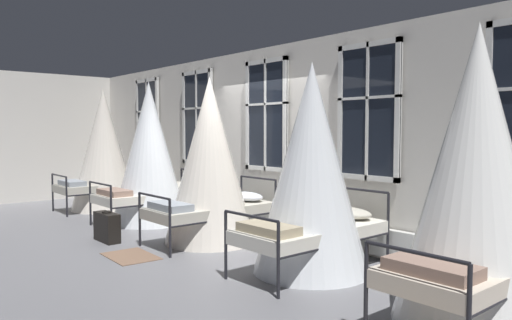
{
  "coord_description": "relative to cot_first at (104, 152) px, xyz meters",
  "views": [
    {
      "loc": [
        6.06,
        -4.38,
        1.7
      ],
      "look_at": [
        1.03,
        -0.13,
        1.3
      ],
      "focal_mm": 34.51,
      "sensor_mm": 36.0,
      "label": 1
    }
  ],
  "objects": [
    {
      "name": "cot_second",
      "position": [
        1.99,
        0.02,
        0.0
      ],
      "size": [
        1.39,
        1.94,
        2.58
      ],
      "rotation": [
        0.0,
        0.0,
        1.58
      ],
      "color": "black",
      "rests_on": "ground"
    },
    {
      "name": "ground",
      "position": [
        4.04,
        0.1,
        -1.24
      ],
      "size": [
        23.14,
        23.14,
        0.0
      ],
      "primitive_type": "plane",
      "color": "slate"
    },
    {
      "name": "cot_fifth",
      "position": [
        8.08,
        -0.07,
        0.02
      ],
      "size": [
        1.39,
        1.93,
        2.62
      ],
      "rotation": [
        0.0,
        0.0,
        1.57
      ],
      "color": "black",
      "rests_on": "ground"
    },
    {
      "name": "suitcase_dark",
      "position": [
        2.97,
        -1.24,
        -1.02
      ],
      "size": [
        0.56,
        0.21,
        0.47
      ],
      "rotation": [
        0.0,
        0.0,
        -0.0
      ],
      "color": "black",
      "rests_on": "ground"
    },
    {
      "name": "cot_fourth",
      "position": [
        6.09,
        -0.03,
        -0.04
      ],
      "size": [
        1.39,
        1.94,
        2.5
      ],
      "rotation": [
        0.0,
        0.0,
        1.58
      ],
      "color": "black",
      "rests_on": "ground"
    },
    {
      "name": "window_bank",
      "position": [
        4.04,
        1.04,
        -0.17
      ],
      "size": [
        9.15,
        0.1,
        2.78
      ],
      "color": "black",
      "rests_on": "ground"
    },
    {
      "name": "rug_third",
      "position": [
        4.04,
        -1.37,
        -1.23
      ],
      "size": [
        0.82,
        0.59,
        0.01
      ],
      "primitive_type": "cube",
      "rotation": [
        0.0,
        0.0,
        -0.04
      ],
      "color": "brown",
      "rests_on": "ground"
    },
    {
      "name": "cot_first",
      "position": [
        0.0,
        0.0,
        0.0
      ],
      "size": [
        1.39,
        1.94,
        2.58
      ],
      "rotation": [
        0.0,
        0.0,
        1.56
      ],
      "color": "black",
      "rests_on": "ground"
    },
    {
      "name": "back_wall_with_windows",
      "position": [
        4.04,
        1.16,
        0.29
      ],
      "size": [
        12.57,
        0.1,
        3.05
      ],
      "primitive_type": "cube",
      "color": "silver",
      "rests_on": "ground"
    },
    {
      "name": "cot_third",
      "position": [
        4.0,
        -0.04,
        -0.04
      ],
      "size": [
        1.39,
        1.93,
        2.5
      ],
      "rotation": [
        0.0,
        0.0,
        1.57
      ],
      "color": "black",
      "rests_on": "ground"
    }
  ]
}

